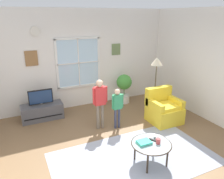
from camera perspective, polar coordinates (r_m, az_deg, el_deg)
name	(u,v)px	position (r m, az deg, el deg)	size (l,w,h in m)	color
ground_plane	(125,155)	(4.61, 3.30, -16.60)	(6.06, 6.23, 0.02)	brown
back_wall	(79,59)	(6.54, -8.65, 7.74)	(5.46, 0.17, 2.85)	silver
area_rug	(134,158)	(4.51, 5.86, -17.34)	(3.15, 1.80, 0.01)	#999EAD
tv_stand	(42,112)	(6.17, -17.70, -5.53)	(1.07, 0.46, 0.42)	#4C4C51
television	(41,97)	(6.01, -18.09, -1.86)	(0.62, 0.08, 0.41)	#4C4C4C
armchair	(164,110)	(5.87, 13.27, -5.12)	(0.76, 0.74, 0.87)	yellow
coffee_table	(151,145)	(4.22, 10.20, -13.95)	(0.75, 0.75, 0.43)	#99B2B7
book_stack	(144,142)	(4.16, 8.36, -13.49)	(0.26, 0.20, 0.05)	#5BBDA5
cup	(158,141)	(4.20, 11.95, -13.00)	(0.09, 0.09, 0.10)	#BF3F3F
remote_near_books	(156,139)	(4.31, 11.40, -12.63)	(0.04, 0.14, 0.02)	black
remote_near_cup	(153,140)	(4.29, 10.51, -12.76)	(0.04, 0.14, 0.02)	black
person_green_shirt	(117,104)	(5.26, 1.39, -3.80)	(0.31, 0.14, 1.02)	#333851
person_red_shirt	(100,99)	(5.21, -3.18, -2.39)	(0.37, 0.17, 1.24)	#726656
potted_plant_by_window	(124,86)	(6.88, 3.17, 0.94)	(0.48, 0.48, 0.92)	silver
floor_lamp	(157,66)	(6.23, 11.53, 5.90)	(0.32, 0.32, 1.57)	black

